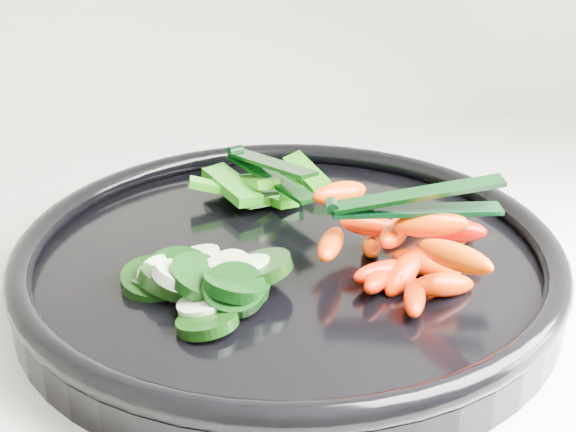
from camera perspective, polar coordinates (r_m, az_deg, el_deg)
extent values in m
cylinder|color=black|center=(0.56, 0.00, -3.94)|extent=(0.49, 0.49, 0.02)
torus|color=black|center=(0.55, 0.00, -2.26)|extent=(0.49, 0.49, 0.02)
cylinder|color=black|center=(0.52, -8.31, -4.70)|extent=(0.06, 0.06, 0.03)
cylinder|color=beige|center=(0.52, -7.97, -4.54)|extent=(0.04, 0.04, 0.02)
cylinder|color=black|center=(0.52, -7.79, -4.28)|extent=(0.06, 0.06, 0.03)
cylinder|color=beige|center=(0.52, -8.62, -4.32)|extent=(0.04, 0.04, 0.02)
cylinder|color=black|center=(0.48, -5.77, -7.50)|extent=(0.04, 0.04, 0.02)
cylinder|color=#D2ECBD|center=(0.49, -6.01, -6.36)|extent=(0.04, 0.04, 0.02)
cylinder|color=black|center=(0.53, -6.75, -3.89)|extent=(0.06, 0.06, 0.02)
cylinder|color=#D4F3C2|center=(0.54, -6.56, -3.11)|extent=(0.04, 0.04, 0.02)
cylinder|color=black|center=(0.53, -8.94, -4.12)|extent=(0.07, 0.07, 0.02)
cylinder|color=beige|center=(0.52, -8.22, -4.38)|extent=(0.04, 0.04, 0.02)
cylinder|color=black|center=(0.52, -9.47, -4.52)|extent=(0.05, 0.05, 0.02)
cylinder|color=beige|center=(0.52, -8.70, -4.54)|extent=(0.05, 0.05, 0.02)
cylinder|color=black|center=(0.53, -7.45, -4.12)|extent=(0.06, 0.06, 0.03)
cylinder|color=beige|center=(0.53, -7.84, -3.87)|extent=(0.04, 0.04, 0.02)
cylinder|color=black|center=(0.50, -6.22, -4.35)|extent=(0.06, 0.06, 0.03)
cylinder|color=beige|center=(0.50, -7.91, -4.24)|extent=(0.04, 0.04, 0.02)
cylinder|color=black|center=(0.49, -3.85, -5.24)|extent=(0.05, 0.05, 0.03)
cylinder|color=beige|center=(0.50, -4.29, -4.07)|extent=(0.04, 0.04, 0.03)
cylinder|color=black|center=(0.51, -2.08, -3.74)|extent=(0.05, 0.05, 0.02)
cylinder|color=beige|center=(0.51, -2.95, -3.64)|extent=(0.04, 0.04, 0.02)
cylinder|color=black|center=(0.49, -3.72, -4.92)|extent=(0.06, 0.06, 0.02)
cylinder|color=#CAE9BA|center=(0.49, -4.12, -5.02)|extent=(0.04, 0.04, 0.01)
ellipsoid|color=#EE1000|center=(0.52, 8.24, -3.93)|extent=(0.05, 0.05, 0.03)
ellipsoid|color=#FF1200|center=(0.52, 6.85, -3.98)|extent=(0.05, 0.04, 0.02)
ellipsoid|color=#E04300|center=(0.49, 9.00, -5.76)|extent=(0.03, 0.04, 0.02)
ellipsoid|color=#F13800|center=(0.55, 5.91, -2.14)|extent=(0.02, 0.04, 0.02)
ellipsoid|color=#FD4100|center=(0.51, 11.05, -4.82)|extent=(0.05, 0.03, 0.03)
ellipsoid|color=#FF3400|center=(0.51, 6.37, -4.56)|extent=(0.03, 0.04, 0.02)
ellipsoid|color=#EC5600|center=(0.53, 9.81, -3.40)|extent=(0.05, 0.04, 0.02)
ellipsoid|color=#FF5D00|center=(0.58, 12.26, -1.18)|extent=(0.04, 0.04, 0.02)
ellipsoid|color=#FF5300|center=(0.59, 8.43, -0.49)|extent=(0.05, 0.04, 0.02)
ellipsoid|color=#E85200|center=(0.52, 3.06, -2.01)|extent=(0.03, 0.05, 0.02)
ellipsoid|color=#FF5400|center=(0.55, 10.13, -0.66)|extent=(0.06, 0.04, 0.03)
ellipsoid|color=#F12200|center=(0.54, 7.54, -1.35)|extent=(0.04, 0.04, 0.02)
ellipsoid|color=#FF4F00|center=(0.55, 5.93, -0.70)|extent=(0.05, 0.02, 0.02)
ellipsoid|color=#E60F00|center=(0.55, 11.57, -1.01)|extent=(0.05, 0.02, 0.02)
ellipsoid|color=#F85800|center=(0.56, 3.69, 1.63)|extent=(0.05, 0.04, 0.02)
ellipsoid|color=#EC4900|center=(0.52, 10.09, -0.59)|extent=(0.05, 0.03, 0.02)
ellipsoid|color=#F86200|center=(0.49, 11.79, -2.84)|extent=(0.05, 0.06, 0.03)
cube|color=#1C6A0A|center=(0.63, -1.27, 1.31)|extent=(0.06, 0.05, 0.02)
cube|color=#0A710D|center=(0.65, 0.32, 2.07)|extent=(0.03, 0.06, 0.02)
cube|color=#1F6D0A|center=(0.63, -1.05, 1.32)|extent=(0.04, 0.05, 0.01)
cube|color=#156009|center=(0.67, -4.34, 2.74)|extent=(0.03, 0.05, 0.01)
cube|color=#0A7011|center=(0.66, -3.23, 2.43)|extent=(0.05, 0.05, 0.02)
cube|color=#1D6209|center=(0.63, -2.49, 2.43)|extent=(0.04, 0.06, 0.03)
cube|color=#26750B|center=(0.63, -5.16, 2.07)|extent=(0.04, 0.02, 0.02)
cube|color=#1A6B0A|center=(0.63, -4.04, 2.14)|extent=(0.05, 0.07, 0.01)
cube|color=#1C6509|center=(0.65, 1.34, 3.14)|extent=(0.03, 0.06, 0.02)
cylinder|color=black|center=(0.51, 3.13, 0.71)|extent=(0.01, 0.01, 0.01)
cube|color=black|center=(0.52, 9.14, 0.40)|extent=(0.11, 0.02, 0.00)
cube|color=black|center=(0.52, 9.23, 1.55)|extent=(0.11, 0.02, 0.02)
cylinder|color=black|center=(0.67, -3.77, 4.68)|extent=(0.01, 0.01, 0.01)
cube|color=black|center=(0.63, -1.26, 2.80)|extent=(0.06, 0.11, 0.00)
cube|color=black|center=(0.62, -1.27, 3.78)|extent=(0.06, 0.11, 0.02)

